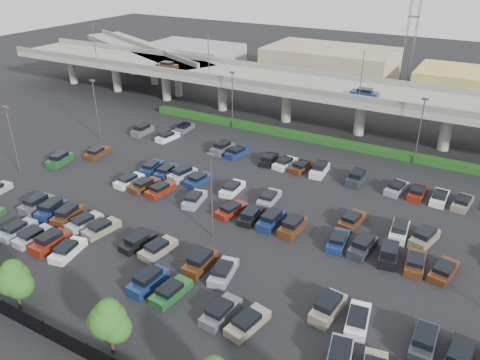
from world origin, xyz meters
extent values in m
plane|color=black|center=(0.00, 0.00, 0.00)|extent=(280.00, 280.00, 0.00)
cube|color=gray|center=(0.00, 32.00, 7.25)|extent=(150.00, 13.00, 1.10)
cube|color=slate|center=(0.00, 25.75, 8.30)|extent=(150.00, 0.50, 1.00)
cube|color=slate|center=(0.00, 38.25, 8.30)|extent=(150.00, 0.50, 1.00)
cylinder|color=gray|center=(-65.00, 32.00, 3.35)|extent=(1.80, 1.80, 6.70)
cube|color=slate|center=(-65.00, 32.00, 6.50)|extent=(2.60, 9.75, 0.50)
cylinder|color=gray|center=(-51.00, 32.00, 3.35)|extent=(1.80, 1.80, 6.70)
cube|color=slate|center=(-51.00, 32.00, 6.50)|extent=(2.60, 9.75, 0.50)
cylinder|color=gray|center=(-37.00, 32.00, 3.35)|extent=(1.80, 1.80, 6.70)
cube|color=slate|center=(-37.00, 32.00, 6.50)|extent=(2.60, 9.75, 0.50)
cylinder|color=gray|center=(-23.00, 32.00, 3.35)|extent=(1.80, 1.80, 6.70)
cube|color=slate|center=(-23.00, 32.00, 6.50)|extent=(2.60, 9.75, 0.50)
cylinder|color=gray|center=(-9.00, 32.00, 3.35)|extent=(1.80, 1.80, 6.70)
cube|color=slate|center=(-9.00, 32.00, 6.50)|extent=(2.60, 9.75, 0.50)
cylinder|color=gray|center=(5.00, 32.00, 3.35)|extent=(1.80, 1.80, 6.70)
cube|color=slate|center=(5.00, 32.00, 6.50)|extent=(2.60, 9.75, 0.50)
cylinder|color=gray|center=(19.00, 32.00, 3.35)|extent=(1.80, 1.80, 6.70)
cube|color=slate|center=(19.00, 32.00, 6.50)|extent=(2.60, 9.75, 0.50)
cube|color=#4B2714|center=(-34.00, 29.00, 8.21)|extent=(4.40, 1.82, 0.82)
cube|color=black|center=(-34.00, 29.00, 8.84)|extent=(2.30, 1.60, 0.50)
cube|color=navy|center=(6.00, 29.00, 8.21)|extent=(4.40, 1.82, 0.82)
cube|color=black|center=(6.00, 29.00, 8.84)|extent=(2.30, 1.60, 0.50)
cylinder|color=#4D4C51|center=(-50.00, 25.90, 11.80)|extent=(0.14, 0.14, 8.00)
cylinder|color=#4D4C51|center=(-22.00, 25.90, 11.80)|extent=(0.14, 0.14, 8.00)
cylinder|color=#4D4C51|center=(6.00, 25.90, 11.80)|extent=(0.14, 0.14, 8.00)
cube|color=gray|center=(-52.00, 43.00, 7.25)|extent=(50.93, 30.13, 1.10)
cube|color=slate|center=(-52.00, 43.00, 8.30)|extent=(47.34, 22.43, 1.00)
cylinder|color=gray|center=(-69.22, 51.03, 3.35)|extent=(1.60, 1.60, 6.70)
cylinder|color=gray|center=(-58.34, 45.96, 3.35)|extent=(1.60, 1.60, 6.70)
cylinder|color=gray|center=(-47.47, 40.89, 3.35)|extent=(1.60, 1.60, 6.70)
cylinder|color=gray|center=(-36.59, 35.82, 3.35)|extent=(1.60, 1.60, 6.70)
cube|color=#123A10|center=(0.00, 25.00, 0.55)|extent=(66.00, 1.60, 1.10)
cube|color=black|center=(0.00, -28.00, 0.90)|extent=(70.00, 0.06, 1.80)
cylinder|color=black|center=(-9.00, -28.00, 1.00)|extent=(0.10, 0.10, 2.00)
cylinder|color=black|center=(-4.00, -28.00, 1.00)|extent=(0.10, 0.10, 2.00)
cylinder|color=black|center=(1.00, -28.00, 1.00)|extent=(0.10, 0.10, 2.00)
cylinder|color=#332316|center=(-9.00, -26.67, 0.98)|extent=(0.26, 0.26, 1.96)
sphere|color=#1C4B14|center=(-9.00, -26.67, 3.37)|extent=(3.04, 3.04, 3.04)
sphere|color=#1C4B14|center=(-8.29, -26.57, 2.82)|extent=(2.39, 2.39, 2.39)
sphere|color=#1C4B14|center=(-9.60, -26.75, 3.04)|extent=(2.39, 2.39, 2.39)
sphere|color=#1C4B14|center=(-8.96, -26.55, 4.24)|extent=(2.06, 2.06, 2.06)
cylinder|color=#332316|center=(2.00, -26.39, 0.99)|extent=(0.26, 0.26, 1.97)
sphere|color=#1C4B14|center=(2.00, -26.39, 3.39)|extent=(3.07, 3.07, 3.07)
sphere|color=#1C4B14|center=(2.71, -26.29, 2.85)|extent=(2.41, 2.41, 2.41)
sphere|color=#1C4B14|center=(1.40, -26.47, 3.07)|extent=(2.41, 2.41, 2.41)
sphere|color=#1C4B14|center=(2.04, -26.27, 4.27)|extent=(2.08, 2.08, 2.08)
cube|color=#8A8F9E|center=(-20.00, -18.50, 0.41)|extent=(2.00, 4.47, 0.82)
cube|color=black|center=(-20.00, -18.70, 1.04)|extent=(1.70, 2.36, 0.50)
cube|color=#A2A1A6|center=(-17.25, -18.50, 0.41)|extent=(2.03, 4.48, 0.82)
cube|color=black|center=(-17.25, -18.70, 1.04)|extent=(1.71, 2.38, 0.50)
cube|color=maroon|center=(-14.50, -18.50, 0.53)|extent=(1.90, 4.43, 1.05)
cube|color=black|center=(-14.50, -18.50, 1.34)|extent=(1.65, 2.63, 0.65)
cube|color=white|center=(-11.75, -18.50, 0.41)|extent=(2.61, 4.66, 0.82)
cube|color=black|center=(-11.75, -18.70, 1.04)|extent=(2.01, 2.56, 0.50)
cube|color=navy|center=(-0.75, -18.50, 0.53)|extent=(2.11, 4.51, 1.05)
cube|color=black|center=(-0.75, -18.50, 1.34)|extent=(1.77, 2.70, 0.65)
cube|color=#1D5223|center=(2.00, -18.50, 0.41)|extent=(2.19, 4.54, 0.82)
cube|color=black|center=(2.00, -18.70, 1.04)|extent=(1.79, 2.43, 0.50)
cube|color=#4F5156|center=(7.50, -18.50, 0.41)|extent=(2.11, 4.51, 0.82)
cube|color=black|center=(7.50, -18.70, 1.04)|extent=(1.75, 2.40, 0.50)
cube|color=gray|center=(10.25, -18.50, 0.41)|extent=(2.65, 4.67, 0.82)
cube|color=black|center=(10.25, -18.70, 1.04)|extent=(2.02, 2.57, 0.50)
cube|color=#8A8F9E|center=(18.50, -18.50, 0.53)|extent=(2.60, 4.66, 1.05)
cube|color=black|center=(18.50, -18.50, 1.34)|extent=(2.06, 2.85, 0.65)
cube|color=#4F5156|center=(-22.75, -13.50, 0.53)|extent=(1.98, 4.46, 1.05)
cube|color=black|center=(-22.75, -13.50, 1.34)|extent=(1.70, 2.66, 0.65)
cube|color=navy|center=(-20.00, -13.50, 0.53)|extent=(2.58, 4.66, 1.05)
cube|color=black|center=(-20.00, -13.50, 1.34)|extent=(2.04, 2.85, 0.65)
cube|color=#4B2714|center=(-17.25, -13.50, 0.53)|extent=(2.52, 4.64, 1.05)
cube|color=black|center=(-17.25, -13.50, 1.34)|extent=(2.01, 2.83, 0.65)
cube|color=#A2A1A6|center=(-14.50, -13.50, 0.41)|extent=(2.40, 4.61, 0.82)
cube|color=black|center=(-14.50, -13.70, 1.04)|extent=(1.90, 2.50, 0.50)
cube|color=gray|center=(-11.75, -13.50, 0.41)|extent=(2.47, 4.63, 0.82)
cube|color=black|center=(-11.75, -13.70, 1.04)|extent=(1.93, 2.52, 0.50)
cube|color=black|center=(-6.25, -13.50, 0.41)|extent=(2.42, 4.61, 0.82)
cube|color=black|center=(-6.25, -13.70, 1.04)|extent=(1.91, 2.50, 0.50)
cube|color=gray|center=(-3.50, -13.50, 0.41)|extent=(2.36, 4.59, 0.82)
cube|color=black|center=(-3.50, -13.70, 1.04)|extent=(1.88, 2.48, 0.50)
cube|color=#4B2714|center=(2.00, -13.50, 0.53)|extent=(1.83, 4.40, 1.05)
cube|color=black|center=(2.00, -13.50, 1.34)|extent=(1.61, 2.60, 0.65)
cube|color=#8A8F9E|center=(4.75, -13.50, 0.41)|extent=(2.55, 4.65, 0.82)
cube|color=black|center=(4.75, -13.70, 1.04)|extent=(1.97, 2.54, 0.50)
cube|color=gray|center=(15.75, -13.50, 0.53)|extent=(2.30, 4.57, 1.05)
cube|color=black|center=(15.75, -13.50, 1.34)|extent=(1.88, 2.76, 0.65)
cube|color=white|center=(18.50, -13.50, 0.41)|extent=(2.45, 4.62, 0.82)
cube|color=black|center=(18.50, -13.70, 1.04)|extent=(1.92, 2.51, 0.50)
cube|color=#262B31|center=(24.00, -13.50, 0.53)|extent=(1.83, 4.41, 1.05)
cube|color=black|center=(24.00, -13.50, 1.34)|extent=(1.61, 2.61, 0.65)
cube|color=black|center=(26.75, -13.50, 0.41)|extent=(2.26, 4.56, 0.82)
cube|color=black|center=(26.75, -13.70, 1.04)|extent=(1.83, 2.45, 0.50)
cube|color=#1D5223|center=(-31.00, -2.50, 0.53)|extent=(2.52, 4.64, 1.05)
cube|color=black|center=(-31.00, -2.50, 1.34)|extent=(2.01, 2.83, 0.65)
cube|color=white|center=(-17.25, -2.50, 0.41)|extent=(2.16, 4.53, 0.82)
cube|color=black|center=(-17.25, -2.70, 1.04)|extent=(1.78, 2.42, 0.50)
cube|color=#4B2714|center=(-14.50, -2.50, 0.41)|extent=(2.48, 4.63, 0.82)
cube|color=black|center=(-14.50, -2.70, 1.04)|extent=(1.94, 2.52, 0.50)
cube|color=maroon|center=(-11.75, -2.50, 0.41)|extent=(2.23, 4.55, 0.82)
cube|color=black|center=(-11.75, -2.70, 1.04)|extent=(1.82, 2.44, 0.50)
cube|color=#8A8F9E|center=(-6.25, -2.50, 0.41)|extent=(2.60, 4.66, 0.82)
cube|color=black|center=(-6.25, -2.70, 1.04)|extent=(2.00, 2.55, 0.50)
cube|color=maroon|center=(-0.75, -2.50, 0.41)|extent=(2.70, 4.68, 0.82)
cube|color=black|center=(-0.75, -2.70, 1.04)|extent=(2.05, 2.58, 0.50)
cube|color=black|center=(2.00, -2.50, 0.41)|extent=(2.11, 4.51, 0.82)
cube|color=black|center=(2.00, -2.70, 1.04)|extent=(1.75, 2.40, 0.50)
cube|color=navy|center=(4.75, -2.50, 0.53)|extent=(2.06, 4.49, 1.05)
cube|color=black|center=(4.75, -2.50, 1.34)|extent=(1.74, 2.68, 0.65)
cube|color=#4B2714|center=(7.50, -2.50, 0.53)|extent=(2.08, 4.50, 1.05)
cube|color=black|center=(7.50, -2.50, 1.34)|extent=(1.75, 2.69, 0.65)
cube|color=navy|center=(13.00, -2.50, 0.41)|extent=(2.25, 4.56, 0.82)
cube|color=black|center=(13.00, -2.70, 1.04)|extent=(1.83, 2.45, 0.50)
cube|color=#262B31|center=(15.75, -2.50, 0.53)|extent=(2.39, 4.60, 1.05)
cube|color=black|center=(15.75, -2.50, 1.34)|extent=(1.93, 2.79, 0.65)
cube|color=black|center=(18.50, -2.50, 0.53)|extent=(2.44, 4.62, 1.05)
cube|color=black|center=(18.50, -2.50, 1.34)|extent=(1.96, 2.80, 0.65)
cube|color=#4B2714|center=(21.25, -2.50, 0.41)|extent=(2.22, 4.55, 0.82)
cube|color=black|center=(21.25, -2.70, 1.04)|extent=(1.81, 2.44, 0.50)
cube|color=#4B2714|center=(24.00, -2.50, 0.41)|extent=(2.63, 4.67, 0.82)
cube|color=black|center=(24.00, -2.70, 1.04)|extent=(2.01, 2.56, 0.50)
cube|color=#4B2714|center=(-28.25, 2.50, 0.41)|extent=(2.19, 4.54, 0.82)
cube|color=black|center=(-28.25, 2.30, 1.04)|extent=(1.79, 2.43, 0.50)
cube|color=navy|center=(-17.25, 2.50, 0.41)|extent=(2.45, 4.62, 0.82)
cube|color=black|center=(-17.25, 2.30, 1.04)|extent=(1.93, 2.51, 0.50)
cube|color=navy|center=(-14.50, 2.50, 0.41)|extent=(2.11, 4.51, 0.82)
cube|color=black|center=(-14.50, 2.30, 1.04)|extent=(1.75, 2.40, 0.50)
cube|color=#A2A1A6|center=(-11.75, 2.50, 0.53)|extent=(2.66, 4.67, 1.05)
cube|color=black|center=(-11.75, 2.50, 1.34)|extent=(2.09, 2.87, 0.65)
cube|color=navy|center=(-9.00, 2.50, 0.41)|extent=(2.33, 4.59, 0.82)
cube|color=black|center=(-9.00, 2.30, 1.04)|extent=(1.86, 2.47, 0.50)
cube|color=white|center=(-3.50, 2.50, 0.41)|extent=(1.98, 4.46, 0.82)
cube|color=black|center=(-3.50, 2.30, 1.04)|extent=(1.69, 2.36, 0.50)
cube|color=#8A8F9E|center=(2.00, 2.50, 0.41)|extent=(2.09, 4.50, 0.82)
cube|color=black|center=(2.00, 2.30, 1.04)|extent=(1.74, 2.40, 0.50)
cube|color=#4B2714|center=(13.00, 2.50, 0.41)|extent=(2.46, 4.62, 0.82)
cube|color=black|center=(13.00, 2.30, 1.04)|extent=(1.93, 2.51, 0.50)
cube|color=white|center=(18.50, 2.50, 0.53)|extent=(2.15, 4.53, 1.05)
cube|color=black|center=(18.50, 2.50, 1.34)|extent=(1.80, 2.72, 0.65)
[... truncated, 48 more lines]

